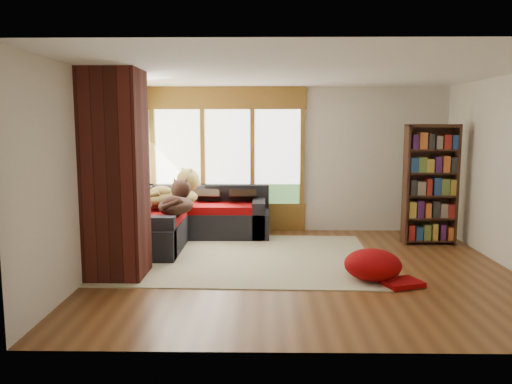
% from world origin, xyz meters
% --- Properties ---
extents(floor, '(5.50, 5.50, 0.00)m').
position_xyz_m(floor, '(0.00, 0.00, 0.00)').
color(floor, '#5B3519').
rests_on(floor, ground).
extents(ceiling, '(5.50, 5.50, 0.00)m').
position_xyz_m(ceiling, '(0.00, 0.00, 2.60)').
color(ceiling, white).
extents(wall_back, '(5.50, 0.04, 2.60)m').
position_xyz_m(wall_back, '(0.00, 2.50, 1.30)').
color(wall_back, silver).
rests_on(wall_back, ground).
extents(wall_front, '(5.50, 0.04, 2.60)m').
position_xyz_m(wall_front, '(0.00, -2.50, 1.30)').
color(wall_front, silver).
rests_on(wall_front, ground).
extents(wall_left, '(0.04, 5.00, 2.60)m').
position_xyz_m(wall_left, '(-2.75, 0.00, 1.30)').
color(wall_left, silver).
rests_on(wall_left, ground).
extents(windows_back, '(2.82, 0.10, 1.90)m').
position_xyz_m(windows_back, '(-1.20, 2.47, 1.35)').
color(windows_back, olive).
rests_on(windows_back, wall_back).
extents(windows_left, '(0.10, 2.62, 1.90)m').
position_xyz_m(windows_left, '(-2.72, 1.20, 1.35)').
color(windows_left, olive).
rests_on(windows_left, wall_left).
extents(roller_blind, '(0.03, 0.72, 0.90)m').
position_xyz_m(roller_blind, '(-2.69, 2.03, 1.75)').
color(roller_blind, '#6B995A').
rests_on(roller_blind, wall_left).
extents(brick_chimney, '(0.70, 0.70, 2.60)m').
position_xyz_m(brick_chimney, '(-2.40, -0.35, 1.30)').
color(brick_chimney, '#471914').
rests_on(brick_chimney, ground).
extents(sectional_sofa, '(2.20, 2.20, 0.80)m').
position_xyz_m(sectional_sofa, '(-1.95, 1.70, 0.30)').
color(sectional_sofa, black).
rests_on(sectional_sofa, ground).
extents(area_rug, '(3.84, 2.98, 0.01)m').
position_xyz_m(area_rug, '(-0.87, 0.57, 0.01)').
color(area_rug, silver).
rests_on(area_rug, ground).
extents(bookshelf, '(0.83, 0.28, 1.94)m').
position_xyz_m(bookshelf, '(2.14, 1.49, 0.97)').
color(bookshelf, '#381E12').
rests_on(bookshelf, ground).
extents(pouf, '(0.90, 0.90, 0.38)m').
position_xyz_m(pouf, '(0.82, -0.46, 0.21)').
color(pouf, '#930708').
rests_on(pouf, area_rug).
extents(dog_tan, '(1.10, 1.12, 0.55)m').
position_xyz_m(dog_tan, '(-1.99, 1.55, 0.82)').
color(dog_tan, brown).
rests_on(dog_tan, sectional_sofa).
extents(dog_brindle, '(0.58, 0.86, 0.45)m').
position_xyz_m(dog_brindle, '(-1.87, 0.97, 0.76)').
color(dog_brindle, black).
rests_on(dog_brindle, sectional_sofa).
extents(throw_pillows, '(1.98, 1.68, 0.45)m').
position_xyz_m(throw_pillows, '(-1.92, 1.85, 0.78)').
color(throw_pillows, black).
rests_on(throw_pillows, sectional_sofa).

